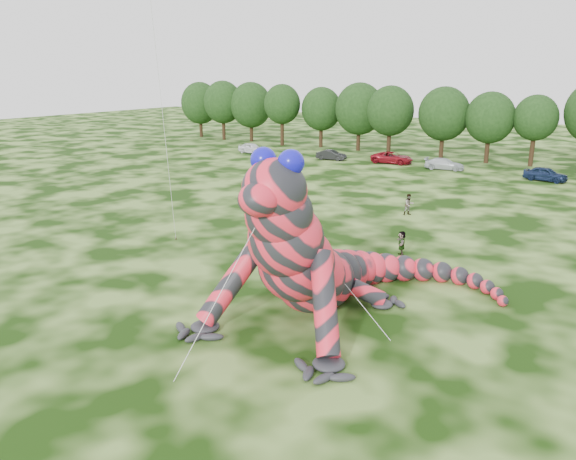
% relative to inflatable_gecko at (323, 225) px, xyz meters
% --- Properties ---
extents(ground, '(240.00, 240.00, 0.00)m').
position_rel_inflatable_gecko_xyz_m(ground, '(-0.72, -6.09, -4.23)').
color(ground, '#16330A').
rests_on(ground, ground).
extents(inflatable_gecko, '(14.61, 17.22, 8.46)m').
position_rel_inflatable_gecko_xyz_m(inflatable_gecko, '(0.00, 0.00, 0.00)').
color(inflatable_gecko, '#F1263B').
rests_on(inflatable_gecko, ground).
extents(tree_0, '(6.91, 6.22, 9.51)m').
position_rel_inflatable_gecko_xyz_m(tree_0, '(-55.28, 53.15, 0.53)').
color(tree_0, black).
rests_on(tree_0, ground).
extents(tree_1, '(6.74, 6.07, 9.81)m').
position_rel_inflatable_gecko_xyz_m(tree_1, '(-49.07, 51.97, 0.68)').
color(tree_1, black).
rests_on(tree_1, ground).
extents(tree_2, '(7.04, 6.34, 9.64)m').
position_rel_inflatable_gecko_xyz_m(tree_2, '(-43.74, 52.68, 0.59)').
color(tree_2, black).
rests_on(tree_2, ground).
extents(tree_3, '(5.81, 5.23, 9.44)m').
position_rel_inflatable_gecko_xyz_m(tree_3, '(-36.43, 50.98, 0.49)').
color(tree_3, black).
rests_on(tree_3, ground).
extents(tree_4, '(6.22, 5.60, 9.06)m').
position_rel_inflatable_gecko_xyz_m(tree_4, '(-30.36, 52.63, 0.30)').
color(tree_4, black).
rests_on(tree_4, ground).
extents(tree_5, '(7.16, 6.44, 9.80)m').
position_rel_inflatable_gecko_xyz_m(tree_5, '(-23.84, 52.35, 0.67)').
color(tree_5, black).
rests_on(tree_5, ground).
extents(tree_6, '(6.52, 5.86, 9.49)m').
position_rel_inflatable_gecko_xyz_m(tree_6, '(-18.27, 50.60, 0.52)').
color(tree_6, black).
rests_on(tree_6, ground).
extents(tree_7, '(6.68, 6.01, 9.48)m').
position_rel_inflatable_gecko_xyz_m(tree_7, '(-10.80, 50.72, 0.51)').
color(tree_7, black).
rests_on(tree_7, ground).
extents(tree_8, '(6.14, 5.53, 8.94)m').
position_rel_inflatable_gecko_xyz_m(tree_8, '(-4.94, 50.90, 0.24)').
color(tree_8, black).
rests_on(tree_8, ground).
extents(tree_9, '(5.27, 4.74, 8.68)m').
position_rel_inflatable_gecko_xyz_m(tree_9, '(0.35, 51.26, 0.11)').
color(tree_9, black).
rests_on(tree_9, ground).
extents(car_0, '(4.64, 2.54, 1.50)m').
position_rel_inflatable_gecko_xyz_m(car_0, '(-35.18, 41.27, -3.48)').
color(car_0, white).
rests_on(car_0, ground).
extents(car_1, '(4.10, 1.83, 1.31)m').
position_rel_inflatable_gecko_xyz_m(car_1, '(-22.73, 42.17, -3.58)').
color(car_1, black).
rests_on(car_1, ground).
extents(car_2, '(5.44, 2.81, 1.47)m').
position_rel_inflatable_gecko_xyz_m(car_2, '(-14.86, 43.87, -3.50)').
color(car_2, maroon).
rests_on(car_2, ground).
extents(car_3, '(4.85, 2.53, 1.34)m').
position_rel_inflatable_gecko_xyz_m(car_3, '(-7.81, 43.03, -3.56)').
color(car_3, silver).
rests_on(car_3, ground).
extents(car_4, '(4.65, 2.38, 1.51)m').
position_rel_inflatable_gecko_xyz_m(car_4, '(3.59, 41.87, -3.47)').
color(car_4, '#152345').
rests_on(car_4, ground).
extents(spectator_4, '(0.60, 0.87, 1.71)m').
position_rel_inflatable_gecko_xyz_m(spectator_4, '(-20.05, 29.35, -3.37)').
color(spectator_4, gray).
rests_on(spectator_4, ground).
extents(spectator_0, '(0.56, 0.73, 1.78)m').
position_rel_inflatable_gecko_xyz_m(spectator_0, '(-11.63, 17.22, -3.34)').
color(spectator_0, gray).
rests_on(spectator_0, ground).
extents(spectator_1, '(1.04, 1.08, 1.75)m').
position_rel_inflatable_gecko_xyz_m(spectator_1, '(-3.21, 19.93, -3.35)').
color(spectator_1, gray).
rests_on(spectator_1, ground).
extents(spectator_5, '(1.14, 1.56, 1.63)m').
position_rel_inflatable_gecko_xyz_m(spectator_5, '(0.31, 9.71, -3.41)').
color(spectator_5, gray).
rests_on(spectator_5, ground).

